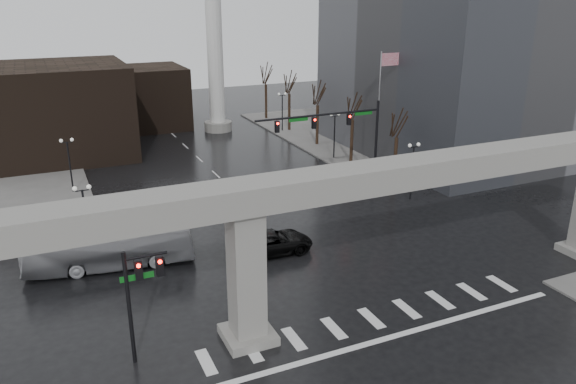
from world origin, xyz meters
The scene contains 22 objects.
ground centered at (0.00, 0.00, 0.00)m, with size 160.00×160.00×0.00m, color black.
sidewalk_ne centered at (26.00, 36.00, 0.07)m, with size 28.00×36.00×0.15m, color slate.
elevated_guideway centered at (1.26, 0.00, 6.88)m, with size 48.00×2.60×8.70m.
building_far_left centered at (-14.00, 42.00, 5.00)m, with size 16.00×14.00×10.00m, color black.
building_far_mid centered at (-2.00, 52.00, 4.00)m, with size 10.00×10.00×8.00m, color black.
smokestack centered at (6.00, 46.00, 13.35)m, with size 3.60×3.60×30.00m.
signal_mast_arm centered at (8.99, 18.80, 5.83)m, with size 12.12×0.43×8.00m.
signal_left_pole centered at (-12.25, 0.50, 4.07)m, with size 2.30×0.30×6.00m.
flagpole_assembly centered at (15.29, 22.00, 7.53)m, with size 2.06×0.12×12.00m.
lamp_right_0 centered at (13.50, 14.00, 3.47)m, with size 1.22×0.32×5.11m.
lamp_right_1 centered at (13.50, 28.00, 3.47)m, with size 1.22×0.32×5.11m.
lamp_right_2 centered at (13.50, 42.00, 3.47)m, with size 1.22×0.32×5.11m.
lamp_left_0 centered at (-13.50, 14.00, 3.47)m, with size 1.22×0.32×5.11m.
lamp_left_1 centered at (-13.50, 28.00, 3.47)m, with size 1.22×0.32×5.11m.
lamp_left_2 centered at (-13.50, 42.00, 3.47)m, with size 1.22×0.32×5.11m.
tree_right_0 centered at (14.53, 18.02, 2.79)m, with size 1.09×1.58×7.50m.
tree_right_1 centered at (14.53, 26.02, 2.85)m, with size 1.09×1.61×7.67m.
tree_right_2 centered at (14.53, 34.02, 2.91)m, with size 1.10×1.63×7.85m.
tree_right_3 centered at (14.53, 42.02, 2.98)m, with size 1.11×1.66×8.02m.
tree_right_4 centered at (14.53, 50.02, 3.04)m, with size 1.12×1.69×8.19m.
pickup_truck centered at (-1.89, 9.03, 0.82)m, with size 2.72×5.90×1.64m, color black.
city_bus centered at (-12.38, 11.59, 1.52)m, with size 2.55×10.88×3.03m, color #ABABB0.
Camera 1 is at (-15.52, -23.92, 17.29)m, focal length 35.00 mm.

